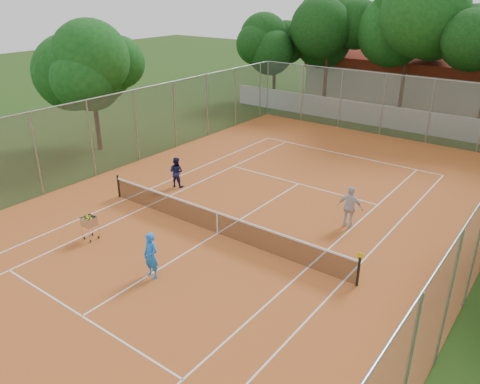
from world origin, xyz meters
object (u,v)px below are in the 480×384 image
Objects in this scene: tennis_net at (217,223)px; clubhouse at (413,73)px; ball_hopper at (90,227)px; player_far_left at (176,172)px; player_far_right at (350,207)px; player_near at (151,256)px.

clubhouse is at bearing 93.95° from tennis_net.
ball_hopper reaches higher than tennis_net.
clubhouse reaches higher than player_far_left.
player_far_right is 10.31m from ball_hopper.
player_far_left is at bearing 85.19° from ball_hopper.
clubhouse reaches higher than player_far_right.
player_near is 1.59× the size of ball_hopper.
player_far_left is (-4.82, 6.21, -0.07)m from player_near.
tennis_net is 4.93m from ball_hopper.
player_far_right is at bearing 28.00° from ball_hopper.
tennis_net is at bearing 36.80° from player_far_right.
clubhouse is 15.86× the size of ball_hopper.
clubhouse is at bearing -110.02° from player_far_left.
player_far_right is (8.59, 1.12, 0.14)m from player_far_left.
ball_hopper is at bearing 85.38° from player_far_left.
player_far_left is 0.85× the size of player_far_right.
clubhouse is at bearing -82.98° from player_far_right.
tennis_net is 0.72× the size of clubhouse.
tennis_net is at bearing -86.05° from clubhouse.
player_far_right reaches higher than player_far_left.
ball_hopper is at bearing 36.31° from player_far_right.
tennis_net is at bearing 137.14° from player_far_left.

